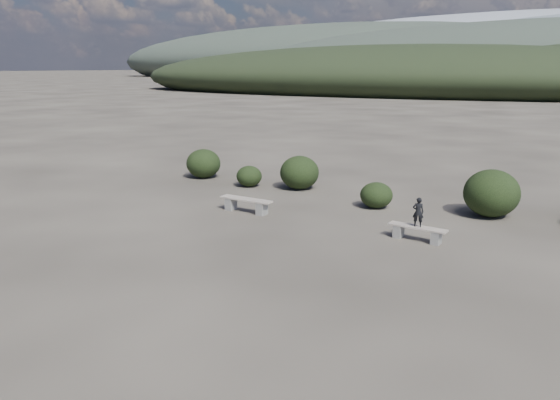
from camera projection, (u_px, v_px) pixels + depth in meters
The scene contains 9 objects.
ground at pixel (218, 280), 12.48m from camera, with size 1200.00×1200.00×0.00m, color #302B25.
bench_left at pixel (246, 204), 18.23m from camera, with size 1.91×0.47×0.47m.
bench_right at pixel (417, 232), 15.25m from camera, with size 1.67×0.51×0.41m.
seated_person at pixel (418, 212), 15.12m from camera, with size 0.30×0.20×0.84m, color black.
shrub_a at pixel (249, 176), 22.14m from camera, with size 1.04×1.04×0.85m, color black.
shrub_b at pixel (299, 173), 21.64m from camera, with size 1.55×1.55×1.33m, color black.
shrub_c at pixel (376, 195), 18.78m from camera, with size 1.12×1.12×0.90m, color black.
shrub_d at pixel (492, 193), 17.60m from camera, with size 1.77×1.77×1.55m, color black.
shrub_f at pixel (203, 163), 23.86m from camera, with size 1.49×1.49×1.26m, color black.
Camera 1 is at (6.89, -9.55, 4.75)m, focal length 35.00 mm.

